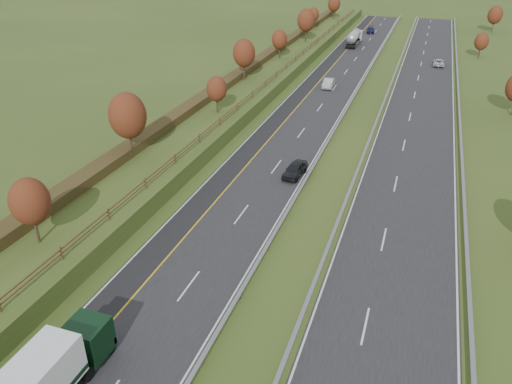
% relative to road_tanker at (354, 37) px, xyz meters
% --- Properties ---
extents(ground, '(400.00, 400.00, 0.00)m').
position_rel_road_tanker_xyz_m(ground, '(9.60, -55.32, -1.86)').
color(ground, '#354A1A').
rests_on(ground, ground).
extents(near_carriageway, '(10.50, 200.00, 0.04)m').
position_rel_road_tanker_xyz_m(near_carriageway, '(1.60, -50.32, -1.84)').
color(near_carriageway, black).
rests_on(near_carriageway, ground).
extents(far_carriageway, '(10.50, 200.00, 0.04)m').
position_rel_road_tanker_xyz_m(far_carriageway, '(18.10, -50.32, -1.84)').
color(far_carriageway, black).
rests_on(far_carriageway, ground).
extents(hard_shoulder, '(3.00, 200.00, 0.04)m').
position_rel_road_tanker_xyz_m(hard_shoulder, '(-2.15, -50.32, -1.84)').
color(hard_shoulder, black).
rests_on(hard_shoulder, ground).
extents(lane_markings, '(26.75, 200.00, 0.01)m').
position_rel_road_tanker_xyz_m(lane_markings, '(8.00, -50.44, -1.81)').
color(lane_markings, silver).
rests_on(lane_markings, near_carriageway).
extents(embankment_left, '(12.00, 200.00, 2.00)m').
position_rel_road_tanker_xyz_m(embankment_left, '(-11.40, -50.32, -0.86)').
color(embankment_left, '#354A1A').
rests_on(embankment_left, ground).
extents(hedge_left, '(2.20, 180.00, 1.10)m').
position_rel_road_tanker_xyz_m(hedge_left, '(-13.40, -50.32, 0.69)').
color(hedge_left, '#343115').
rests_on(hedge_left, embankment_left).
extents(fence_left, '(0.12, 189.06, 1.20)m').
position_rel_road_tanker_xyz_m(fence_left, '(-6.90, -50.73, 0.87)').
color(fence_left, '#422B19').
rests_on(fence_left, embankment_left).
extents(median_barrier_near, '(0.32, 200.00, 0.71)m').
position_rel_road_tanker_xyz_m(median_barrier_near, '(7.30, -50.32, -1.25)').
color(median_barrier_near, gray).
rests_on(median_barrier_near, ground).
extents(median_barrier_far, '(0.32, 200.00, 0.71)m').
position_rel_road_tanker_xyz_m(median_barrier_far, '(12.40, -50.32, -1.25)').
color(median_barrier_far, gray).
rests_on(median_barrier_far, ground).
extents(outer_barrier_far, '(0.32, 200.00, 0.71)m').
position_rel_road_tanker_xyz_m(outer_barrier_far, '(23.90, -50.32, -1.25)').
color(outer_barrier_far, gray).
rests_on(outer_barrier_far, ground).
extents(trees_left, '(6.64, 164.30, 7.66)m').
position_rel_road_tanker_xyz_m(trees_left, '(-11.04, -53.69, 4.51)').
color(trees_left, '#2D2116').
rests_on(trees_left, embankment_left).
extents(trees_far, '(8.45, 118.60, 7.12)m').
position_rel_road_tanker_xyz_m(trees_far, '(31.40, -21.11, 2.38)').
color(trees_far, '#2D2116').
rests_on(trees_far, ground).
extents(road_tanker, '(2.40, 11.22, 3.46)m').
position_rel_road_tanker_xyz_m(road_tanker, '(0.00, 0.00, 0.00)').
color(road_tanker, silver).
rests_on(road_tanker, near_carriageway).
extents(car_dark_near, '(2.35, 4.79, 1.57)m').
position_rel_road_tanker_xyz_m(car_dark_near, '(5.60, -77.03, -1.04)').
color(car_dark_near, black).
rests_on(car_dark_near, near_carriageway).
extents(car_silver_mid, '(1.81, 4.86, 1.59)m').
position_rel_road_tanker_xyz_m(car_silver_mid, '(1.77, -39.48, -1.03)').
color(car_silver_mid, '#AAABAF').
rests_on(car_silver_mid, near_carriageway).
extents(car_small_far, '(2.78, 5.45, 1.51)m').
position_rel_road_tanker_xyz_m(car_small_far, '(1.71, 18.09, -1.07)').
color(car_small_far, '#14183F').
rests_on(car_small_far, near_carriageway).
extents(car_oncoming, '(2.33, 5.02, 1.39)m').
position_rel_road_tanker_xyz_m(car_oncoming, '(20.31, -15.78, -1.13)').
color(car_oncoming, silver).
rests_on(car_oncoming, far_carriageway).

